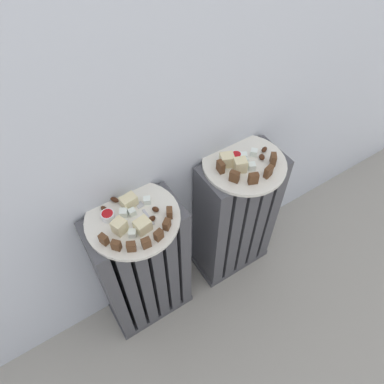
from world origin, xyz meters
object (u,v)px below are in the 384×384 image
object	(u,v)px
plate_left	(133,218)
jam_bowl_left	(108,215)
jam_bowl_right	(236,156)
fork	(144,211)
radiator_right	(235,219)
plate_right	(244,164)
radiator_left	(144,270)

from	to	relation	value
plate_left	jam_bowl_left	xyz separation A→B (m)	(-0.06, 0.04, 0.02)
jam_bowl_left	jam_bowl_right	bearing A→B (deg)	-0.88
plate_left	jam_bowl_right	size ratio (longest dim) A/B	8.00
fork	radiator_right	bearing A→B (deg)	0.09
radiator_right	plate_left	size ratio (longest dim) A/B	2.21
radiator_right	plate_right	distance (m)	0.33
plate_right	fork	bearing A→B (deg)	-179.91
fork	plate_right	bearing A→B (deg)	0.09
plate_left	radiator_left	bearing A→B (deg)	90.00
plate_left	plate_right	xyz separation A→B (m)	(0.42, 0.00, 0.00)
jam_bowl_right	jam_bowl_left	bearing A→B (deg)	179.12
radiator_left	plate_left	world-z (taller)	plate_left
radiator_left	jam_bowl_left	xyz separation A→B (m)	(-0.06, 0.04, 0.35)
plate_left	jam_bowl_right	world-z (taller)	jam_bowl_right
jam_bowl_left	plate_right	bearing A→B (deg)	-4.20
jam_bowl_left	jam_bowl_right	xyz separation A→B (m)	(0.47, -0.01, 0.00)
plate_left	fork	world-z (taller)	fork
jam_bowl_right	fork	bearing A→B (deg)	-175.50
radiator_right	plate_right	bearing A→B (deg)	-116.57
radiator_left	plate_left	xyz separation A→B (m)	(0.00, -0.00, 0.33)
radiator_right	jam_bowl_right	size ratio (longest dim) A/B	17.66
plate_left	plate_right	size ratio (longest dim) A/B	1.00
plate_right	jam_bowl_left	world-z (taller)	jam_bowl_left
plate_right	jam_bowl_left	size ratio (longest dim) A/B	7.10
plate_right	jam_bowl_right	world-z (taller)	jam_bowl_right
plate_right	jam_bowl_right	xyz separation A→B (m)	(-0.02, 0.03, 0.02)
plate_left	plate_right	bearing A→B (deg)	0.00
radiator_left	jam_bowl_right	size ratio (longest dim) A/B	17.66
plate_right	jam_bowl_left	distance (m)	0.49
jam_bowl_left	fork	xyz separation A→B (m)	(0.10, -0.04, -0.01)
radiator_right	jam_bowl_left	world-z (taller)	jam_bowl_left
radiator_left	fork	distance (m)	0.34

